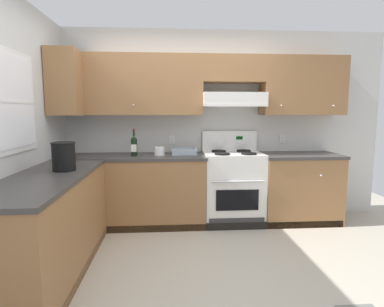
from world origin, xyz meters
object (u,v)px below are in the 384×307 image
(bucket, at_px, (64,156))
(paper_towel_roll, at_px, (159,151))
(stove, at_px, (233,187))
(bowl, at_px, (184,152))
(wine_bottle, at_px, (134,145))

(bucket, height_order, paper_towel_roll, bucket)
(stove, bearing_deg, bowl, 175.32)
(stove, height_order, bucket, stove)
(stove, xyz_separation_m, paper_towel_roll, (-0.96, -0.02, 0.49))
(wine_bottle, relative_size, bucket, 1.27)
(stove, distance_m, wine_bottle, 1.39)
(bowl, height_order, paper_towel_roll, paper_towel_roll)
(wine_bottle, height_order, paper_towel_roll, wine_bottle)
(bucket, bearing_deg, bowl, 42.33)
(wine_bottle, distance_m, paper_towel_roll, 0.33)
(stove, relative_size, paper_towel_roll, 9.29)
(bucket, bearing_deg, paper_towel_roll, 49.38)
(wine_bottle, height_order, bowl, wine_bottle)
(stove, relative_size, bowl, 3.78)
(bowl, bearing_deg, stove, -4.68)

